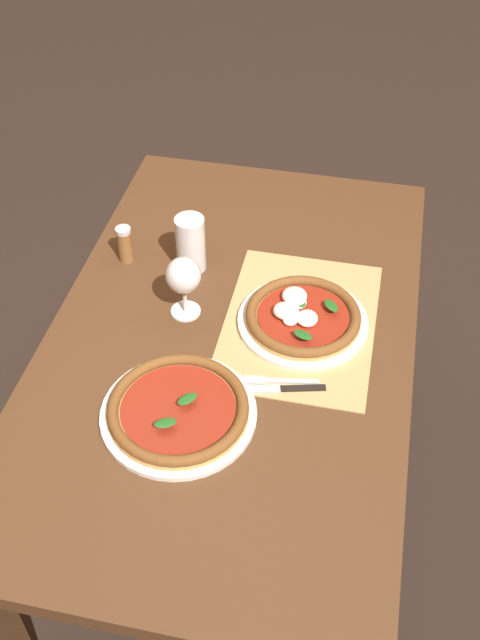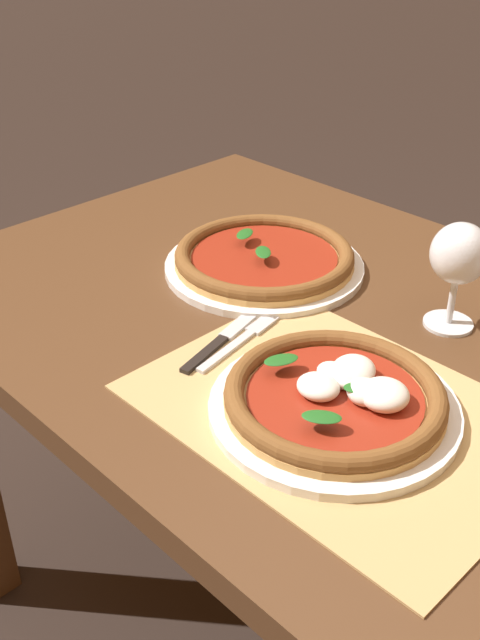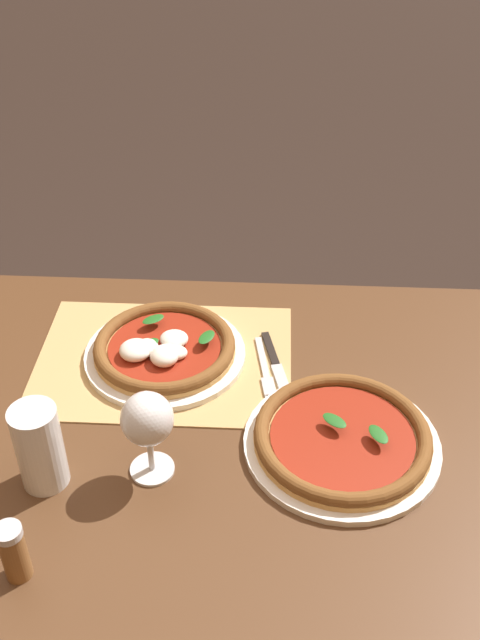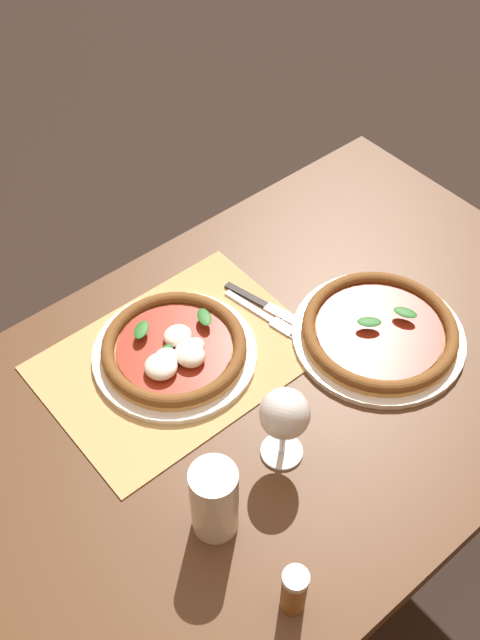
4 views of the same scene
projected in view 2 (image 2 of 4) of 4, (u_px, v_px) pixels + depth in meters
dining_table at (361, 405)px, 1.07m from camera, size 1.37×0.82×0.74m
paper_placemat at (338, 411)px, 0.89m from camera, size 0.47×0.34×0.00m
pizza_near at (337, 398)px, 0.87m from camera, size 0.30×0.30×0.05m
pizza_far at (264, 259)px, 1.19m from camera, size 0.32×0.32×0.04m
wine_glass at (459, 258)px, 1.00m from camera, size 0.08×0.08×0.16m
fork at (246, 337)px, 1.02m from camera, size 0.05×0.20×0.00m
knife at (229, 333)px, 1.03m from camera, size 0.07×0.21×0.01m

